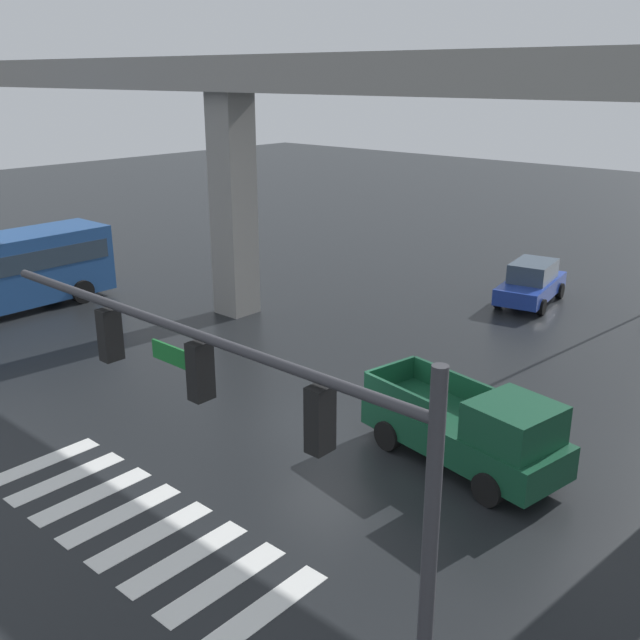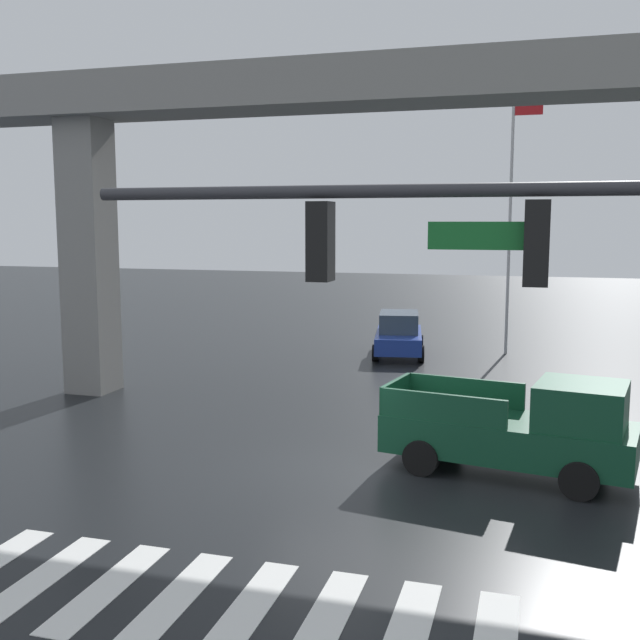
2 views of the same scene
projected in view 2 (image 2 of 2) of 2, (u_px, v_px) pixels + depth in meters
name	position (u px, v px, depth m)	size (l,w,h in m)	color
ground_plane	(328.00, 469.00, 16.05)	(120.00, 120.00, 0.00)	black
crosswalk_stripes	(212.00, 603.00, 10.38)	(8.25, 2.80, 0.01)	silver
elevated_overpass	(380.00, 113.00, 19.85)	(53.86, 2.19, 9.55)	gray
pickup_truck	(522.00, 430.00, 15.51)	(5.35, 2.75, 2.08)	#14472D
sedan_blue	(399.00, 334.00, 29.51)	(2.48, 4.53, 1.72)	#1E3899
flagpole	(513.00, 206.00, 29.24)	(1.16, 0.12, 10.21)	silver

